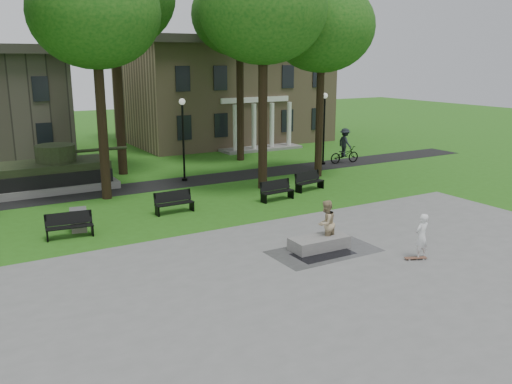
% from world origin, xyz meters
% --- Properties ---
extents(ground, '(120.00, 120.00, 0.00)m').
position_xyz_m(ground, '(0.00, 0.00, 0.00)').
color(ground, '#296016').
rests_on(ground, ground).
extents(plaza, '(22.00, 16.00, 0.02)m').
position_xyz_m(plaza, '(0.00, -5.00, 0.01)').
color(plaza, gray).
rests_on(plaza, ground).
extents(footpath, '(44.00, 2.60, 0.01)m').
position_xyz_m(footpath, '(0.00, 12.00, 0.01)').
color(footpath, black).
rests_on(footpath, ground).
extents(building_right, '(17.00, 12.00, 8.60)m').
position_xyz_m(building_right, '(10.00, 26.00, 4.34)').
color(building_right, '#9E8460').
rests_on(building_right, ground).
extents(tree_1, '(6.20, 6.20, 11.63)m').
position_xyz_m(tree_1, '(-4.50, 10.50, 8.95)').
color(tree_1, black).
rests_on(tree_1, ground).
extents(tree_2, '(6.60, 6.60, 12.16)m').
position_xyz_m(tree_2, '(3.50, 8.50, 9.32)').
color(tree_2, black).
rests_on(tree_2, ground).
extents(tree_3, '(6.00, 6.00, 11.19)m').
position_xyz_m(tree_3, '(8.00, 9.50, 8.60)').
color(tree_3, black).
rests_on(tree_3, ground).
extents(tree_5, '(6.40, 6.40, 12.44)m').
position_xyz_m(tree_5, '(6.50, 16.50, 9.67)').
color(tree_5, black).
rests_on(tree_5, ground).
extents(lamp_mid, '(0.36, 0.36, 4.73)m').
position_xyz_m(lamp_mid, '(0.50, 12.30, 2.79)').
color(lamp_mid, black).
rests_on(lamp_mid, ground).
extents(lamp_right, '(0.36, 0.36, 4.73)m').
position_xyz_m(lamp_right, '(10.50, 12.30, 2.79)').
color(lamp_right, black).
rests_on(lamp_right, ground).
extents(tank_monument, '(7.45, 3.40, 2.40)m').
position_xyz_m(tank_monument, '(-6.46, 14.00, 0.86)').
color(tank_monument, gray).
rests_on(tank_monument, ground).
extents(puddle, '(2.20, 1.20, 0.00)m').
position_xyz_m(puddle, '(0.05, -1.52, 0.02)').
color(puddle, black).
rests_on(puddle, plaza).
extents(concrete_block, '(2.22, 1.05, 0.45)m').
position_xyz_m(concrete_block, '(0.26, -0.99, 0.24)').
color(concrete_block, gray).
rests_on(concrete_block, plaza).
extents(skateboard, '(0.80, 0.49, 0.07)m').
position_xyz_m(skateboard, '(2.51, -3.62, 0.06)').
color(skateboard, brown).
rests_on(skateboard, plaza).
extents(skateboarder, '(0.64, 0.46, 1.63)m').
position_xyz_m(skateboarder, '(2.75, -3.59, 0.84)').
color(skateboarder, white).
rests_on(skateboarder, plaza).
extents(friend_watching, '(1.04, 0.92, 1.78)m').
position_xyz_m(friend_watching, '(0.62, -0.89, 0.91)').
color(friend_watching, tan).
rests_on(friend_watching, plaza).
extents(cyclist, '(2.24, 1.29, 2.37)m').
position_xyz_m(cyclist, '(12.05, 11.98, 0.96)').
color(cyclist, black).
rests_on(cyclist, ground).
extents(park_bench_0, '(1.84, 0.70, 1.00)m').
position_xyz_m(park_bench_0, '(-7.45, 5.10, 0.52)').
color(park_bench_0, black).
rests_on(park_bench_0, ground).
extents(park_bench_1, '(1.81, 0.55, 1.00)m').
position_xyz_m(park_bench_1, '(-2.55, 6.34, 0.52)').
color(park_bench_1, black).
rests_on(park_bench_1, ground).
extents(park_bench_2, '(1.83, 0.68, 1.00)m').
position_xyz_m(park_bench_2, '(2.74, 5.88, 0.52)').
color(park_bench_2, black).
rests_on(park_bench_2, ground).
extents(park_bench_3, '(1.85, 0.85, 1.00)m').
position_xyz_m(park_bench_3, '(5.39, 6.81, 0.52)').
color(park_bench_3, black).
rests_on(park_bench_3, ground).
extents(trash_bin, '(0.78, 0.78, 0.96)m').
position_xyz_m(trash_bin, '(-6.95, 5.71, 0.49)').
color(trash_bin, '#A29485').
rests_on(trash_bin, ground).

